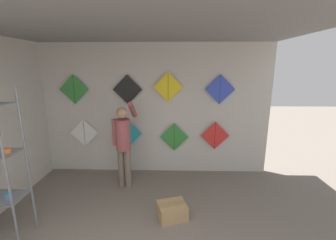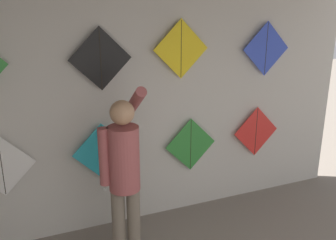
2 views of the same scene
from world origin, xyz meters
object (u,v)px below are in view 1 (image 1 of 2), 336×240
(kite_2, at_px, (174,137))
(kite_6, at_px, (168,87))
(kite_3, at_px, (215,136))
(cardboard_box, at_px, (172,211))
(kite_7, at_px, (220,89))
(kite_4, at_px, (74,90))
(kite_1, at_px, (128,135))
(kite_0, at_px, (84,133))
(shopkeeper, at_px, (123,140))
(kite_5, at_px, (127,90))

(kite_2, xyz_separation_m, kite_6, (-0.13, 0.00, 1.08))
(kite_3, height_order, kite_6, kite_6)
(cardboard_box, xyz_separation_m, kite_7, (0.97, 1.58, 1.74))
(kite_4, distance_m, kite_7, 3.05)
(kite_1, xyz_separation_m, kite_6, (0.88, 0.00, 1.03))
(kite_1, bearing_deg, kite_7, 0.02)
(kite_7, bearing_deg, kite_0, 180.00)
(shopkeeper, relative_size, kite_3, 2.74)
(kite_7, bearing_deg, kite_6, 180.00)
(shopkeeper, bearing_deg, kite_3, 30.12)
(kite_3, xyz_separation_m, kite_7, (0.05, 0.00, 1.00))
(kite_1, distance_m, kite_3, 1.90)
(kite_0, relative_size, kite_6, 1.00)
(kite_2, height_order, kite_5, kite_5)
(kite_3, bearing_deg, kite_2, 180.00)
(cardboard_box, bearing_deg, kite_3, 59.92)
(kite_2, bearing_deg, kite_1, -179.97)
(cardboard_box, relative_size, kite_7, 0.83)
(kite_2, xyz_separation_m, kite_7, (0.94, 0.00, 1.04))
(kite_0, relative_size, kite_1, 0.82)
(kite_1, bearing_deg, cardboard_box, -58.01)
(shopkeeper, distance_m, kite_1, 0.65)
(kite_7, bearing_deg, kite_2, 180.00)
(kite_1, height_order, kite_7, kite_7)
(kite_1, bearing_deg, kite_0, 179.97)
(kite_0, distance_m, kite_2, 1.97)
(kite_2, relative_size, kite_5, 1.00)
(kite_1, distance_m, kite_6, 1.36)
(kite_0, xyz_separation_m, kite_5, (0.99, 0.00, 0.95))
(kite_1, relative_size, kite_2, 1.22)
(kite_6, xyz_separation_m, kite_7, (1.07, 0.00, -0.05))
(kite_2, relative_size, kite_6, 1.00)
(shopkeeper, distance_m, cardboard_box, 1.57)
(kite_4, relative_size, kite_5, 1.00)
(kite_4, bearing_deg, kite_2, 0.00)
(kite_1, bearing_deg, kite_2, 0.03)
(kite_6, distance_m, kite_7, 1.07)
(kite_1, distance_m, kite_2, 1.01)
(shopkeeper, distance_m, kite_5, 1.10)
(kite_2, relative_size, kite_7, 1.00)
(cardboard_box, xyz_separation_m, kite_5, (-0.95, 1.58, 1.73))
(cardboard_box, xyz_separation_m, kite_6, (-0.10, 1.58, 1.79))
(kite_2, height_order, kite_6, kite_6)
(kite_1, bearing_deg, kite_4, 179.97)
(shopkeeper, xyz_separation_m, kite_5, (-0.02, 0.64, 0.89))
(kite_2, bearing_deg, kite_5, 180.00)
(cardboard_box, height_order, kite_5, kite_5)
(kite_6, bearing_deg, kite_4, 180.00)
(cardboard_box, bearing_deg, kite_2, 88.95)
(kite_6, bearing_deg, cardboard_box, -86.24)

